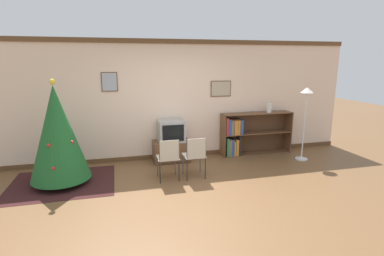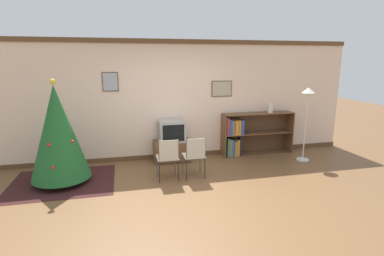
{
  "view_description": "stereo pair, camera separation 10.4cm",
  "coord_description": "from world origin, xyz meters",
  "px_view_note": "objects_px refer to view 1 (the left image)",
  "views": [
    {
      "loc": [
        -1.12,
        -4.54,
        2.25
      ],
      "look_at": [
        0.33,
        1.18,
        0.91
      ],
      "focal_mm": 28.0,
      "sensor_mm": 36.0,
      "label": 1
    },
    {
      "loc": [
        -1.02,
        -4.56,
        2.25
      ],
      "look_at": [
        0.33,
        1.18,
        0.91
      ],
      "focal_mm": 28.0,
      "sensor_mm": 36.0,
      "label": 2
    }
  ],
  "objects_px": {
    "bookshelf": "(244,135)",
    "standing_lamp": "(306,105)",
    "tv_console": "(172,151)",
    "television": "(171,131)",
    "folding_chair_left": "(168,157)",
    "christmas_tree": "(57,133)",
    "folding_chair_right": "(195,155)",
    "vase": "(269,108)"
  },
  "relations": [
    {
      "from": "bookshelf",
      "to": "standing_lamp",
      "type": "distance_m",
      "value": 1.56
    },
    {
      "from": "tv_console",
      "to": "television",
      "type": "xyz_separation_m",
      "value": [
        -0.0,
        -0.0,
        0.47
      ]
    },
    {
      "from": "television",
      "to": "folding_chair_left",
      "type": "relative_size",
      "value": 0.7
    },
    {
      "from": "folding_chair_left",
      "to": "bookshelf",
      "type": "height_order",
      "value": "bookshelf"
    },
    {
      "from": "christmas_tree",
      "to": "folding_chair_left",
      "type": "relative_size",
      "value": 2.35
    },
    {
      "from": "television",
      "to": "bookshelf",
      "type": "bearing_deg",
      "value": 2.65
    },
    {
      "from": "tv_console",
      "to": "folding_chair_right",
      "type": "bearing_deg",
      "value": -76.75
    },
    {
      "from": "christmas_tree",
      "to": "standing_lamp",
      "type": "relative_size",
      "value": 1.16
    },
    {
      "from": "folding_chair_right",
      "to": "standing_lamp",
      "type": "xyz_separation_m",
      "value": [
        2.68,
        0.47,
        0.8
      ]
    },
    {
      "from": "folding_chair_left",
      "to": "folding_chair_right",
      "type": "xyz_separation_m",
      "value": [
        0.52,
        0.0,
        0.0
      ]
    },
    {
      "from": "folding_chair_right",
      "to": "bookshelf",
      "type": "height_order",
      "value": "bookshelf"
    },
    {
      "from": "tv_console",
      "to": "bookshelf",
      "type": "height_order",
      "value": "bookshelf"
    },
    {
      "from": "christmas_tree",
      "to": "tv_console",
      "type": "relative_size",
      "value": 2.36
    },
    {
      "from": "television",
      "to": "folding_chair_right",
      "type": "xyz_separation_m",
      "value": [
        0.26,
        -1.09,
        -0.24
      ]
    },
    {
      "from": "standing_lamp",
      "to": "vase",
      "type": "bearing_deg",
      "value": 129.35
    },
    {
      "from": "christmas_tree",
      "to": "vase",
      "type": "xyz_separation_m",
      "value": [
        4.61,
        0.78,
        0.17
      ]
    },
    {
      "from": "tv_console",
      "to": "folding_chair_left",
      "type": "xyz_separation_m",
      "value": [
        -0.26,
        -1.1,
        0.23
      ]
    },
    {
      "from": "television",
      "to": "christmas_tree",
      "type": "bearing_deg",
      "value": -161.36
    },
    {
      "from": "folding_chair_right",
      "to": "standing_lamp",
      "type": "bearing_deg",
      "value": 10.05
    },
    {
      "from": "standing_lamp",
      "to": "bookshelf",
      "type": "bearing_deg",
      "value": 148.5
    },
    {
      "from": "folding_chair_left",
      "to": "standing_lamp",
      "type": "height_order",
      "value": "standing_lamp"
    },
    {
      "from": "bookshelf",
      "to": "christmas_tree",
      "type": "bearing_deg",
      "value": -168.31
    },
    {
      "from": "tv_console",
      "to": "television",
      "type": "height_order",
      "value": "television"
    },
    {
      "from": "television",
      "to": "vase",
      "type": "xyz_separation_m",
      "value": [
        2.4,
        0.04,
        0.43
      ]
    },
    {
      "from": "standing_lamp",
      "to": "tv_console",
      "type": "bearing_deg",
      "value": 168.04
    },
    {
      "from": "folding_chair_right",
      "to": "bookshelf",
      "type": "xyz_separation_m",
      "value": [
        1.53,
        1.18,
        0.02
      ]
    },
    {
      "from": "christmas_tree",
      "to": "standing_lamp",
      "type": "distance_m",
      "value": 5.16
    },
    {
      "from": "tv_console",
      "to": "bookshelf",
      "type": "bearing_deg",
      "value": 2.57
    },
    {
      "from": "television",
      "to": "bookshelf",
      "type": "height_order",
      "value": "bookshelf"
    },
    {
      "from": "folding_chair_left",
      "to": "television",
      "type": "bearing_deg",
      "value": 76.72
    },
    {
      "from": "television",
      "to": "folding_chair_left",
      "type": "xyz_separation_m",
      "value": [
        -0.26,
        -1.09,
        -0.24
      ]
    },
    {
      "from": "folding_chair_left",
      "to": "folding_chair_right",
      "type": "height_order",
      "value": "same"
    },
    {
      "from": "vase",
      "to": "television",
      "type": "bearing_deg",
      "value": -179.16
    },
    {
      "from": "television",
      "to": "tv_console",
      "type": "bearing_deg",
      "value": 90.0
    },
    {
      "from": "folding_chair_left",
      "to": "folding_chair_right",
      "type": "distance_m",
      "value": 0.52
    },
    {
      "from": "folding_chair_left",
      "to": "standing_lamp",
      "type": "relative_size",
      "value": 0.49
    },
    {
      "from": "christmas_tree",
      "to": "folding_chair_left",
      "type": "height_order",
      "value": "christmas_tree"
    },
    {
      "from": "tv_console",
      "to": "folding_chair_right",
      "type": "xyz_separation_m",
      "value": [
        0.26,
        -1.1,
        0.23
      ]
    },
    {
      "from": "christmas_tree",
      "to": "standing_lamp",
      "type": "bearing_deg",
      "value": 1.4
    },
    {
      "from": "christmas_tree",
      "to": "vase",
      "type": "distance_m",
      "value": 4.68
    },
    {
      "from": "television",
      "to": "folding_chair_right",
      "type": "relative_size",
      "value": 0.7
    },
    {
      "from": "folding_chair_right",
      "to": "vase",
      "type": "relative_size",
      "value": 3.49
    }
  ]
}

